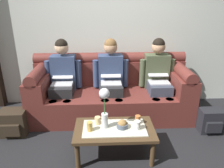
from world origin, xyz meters
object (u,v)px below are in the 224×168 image
(couch, at_px, (111,93))
(person_middle, at_px, (111,76))
(cup_near_left, at_px, (137,125))
(cup_near_right, at_px, (90,126))
(flower_vase, at_px, (104,104))
(person_left, at_px, (63,76))
(backpack_right, at_px, (210,121))
(snack_bowl, at_px, (122,125))
(cup_far_left, at_px, (98,120))
(backpack_left, at_px, (14,123))
(cup_far_center, at_px, (138,119))
(person_right, at_px, (158,75))
(coffee_table, at_px, (114,132))

(couch, xyz_separation_m, person_middle, (0.00, -0.00, 0.29))
(cup_near_left, distance_m, cup_near_right, 0.54)
(flower_vase, bearing_deg, person_left, 121.75)
(backpack_right, bearing_deg, person_middle, 156.63)
(person_middle, xyz_separation_m, cup_near_left, (0.26, -1.07, -0.23))
(person_left, height_order, backpack_right, person_left)
(person_middle, xyz_separation_m, snack_bowl, (0.09, -1.03, -0.24))
(cup_far_left, height_order, backpack_right, cup_far_left)
(backpack_left, bearing_deg, cup_near_right, -26.37)
(flower_vase, height_order, backpack_right, flower_vase)
(person_left, height_order, cup_far_center, person_left)
(cup_far_center, height_order, backpack_right, cup_far_center)
(person_middle, distance_m, cup_near_left, 1.13)
(person_right, xyz_separation_m, coffee_table, (-0.74, -1.03, -0.34))
(flower_vase, xyz_separation_m, snack_bowl, (0.20, -0.01, -0.26))
(cup_far_center, bearing_deg, couch, 106.69)
(cup_far_left, bearing_deg, cup_near_right, -121.94)
(person_middle, relative_size, coffee_table, 1.31)
(coffee_table, relative_size, backpack_right, 2.75)
(snack_bowl, bearing_deg, backpack_left, 161.34)
(person_left, relative_size, coffee_table, 1.31)
(person_left, height_order, cup_near_left, person_left)
(cup_near_left, bearing_deg, person_middle, 103.63)
(cup_near_left, distance_m, cup_far_center, 0.13)
(cup_near_right, height_order, cup_far_left, cup_near_right)
(flower_vase, relative_size, backpack_left, 1.36)
(person_right, distance_m, backpack_left, 2.23)
(coffee_table, height_order, cup_far_left, cup_far_left)
(snack_bowl, height_order, cup_near_left, cup_near_left)
(couch, bearing_deg, person_middle, -90.00)
(coffee_table, bearing_deg, person_right, 54.26)
(flower_vase, height_order, cup_far_center, flower_vase)
(coffee_table, relative_size, snack_bowl, 6.98)
(coffee_table, height_order, cup_near_left, cup_near_left)
(coffee_table, bearing_deg, cup_near_right, -170.64)
(snack_bowl, bearing_deg, cup_near_left, -13.12)
(cup_near_left, xyz_separation_m, cup_far_center, (0.02, 0.13, -0.00))
(cup_near_left, bearing_deg, snack_bowl, 166.88)
(person_middle, xyz_separation_m, cup_far_center, (0.28, -0.95, -0.23))
(flower_vase, height_order, cup_near_right, flower_vase)
(person_middle, relative_size, cup_near_left, 11.68)
(person_right, relative_size, coffee_table, 1.31)
(person_right, relative_size, cup_near_right, 11.17)
(cup_near_left, bearing_deg, coffee_table, 171.03)
(snack_bowl, bearing_deg, person_left, 128.92)
(backpack_left, bearing_deg, couch, 21.77)
(person_left, bearing_deg, coffee_table, -54.26)
(person_right, height_order, cup_far_center, person_right)
(couch, bearing_deg, person_right, -0.36)
(cup_far_left, bearing_deg, coffee_table, -25.99)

